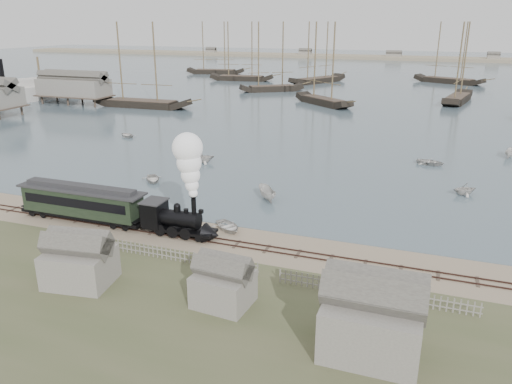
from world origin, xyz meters
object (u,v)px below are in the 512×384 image
(locomotive, at_px, (186,193))
(passenger_coach, at_px, (82,201))
(beached_dinghy, at_px, (228,226))
(steamship, at_px, (1,81))

(locomotive, height_order, passenger_coach, locomotive)
(beached_dinghy, bearing_deg, passenger_coach, 140.63)
(beached_dinghy, distance_m, steamship, 102.57)
(locomotive, relative_size, steamship, 0.20)
(locomotive, distance_m, passenger_coach, 12.43)
(locomotive, height_order, steamship, steamship)
(locomotive, bearing_deg, steamship, 144.66)
(locomotive, distance_m, beached_dinghy, 5.94)
(passenger_coach, bearing_deg, steamship, 140.26)
(beached_dinghy, bearing_deg, steamship, 96.72)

